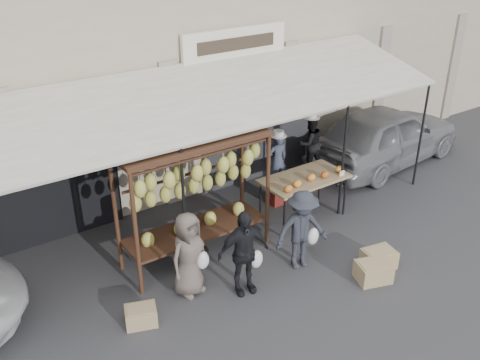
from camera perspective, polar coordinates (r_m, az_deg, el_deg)
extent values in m
plane|color=#2D2D30|center=(8.95, 3.78, -11.26)|extent=(90.00, 90.00, 0.00)
cube|color=#ABA48B|center=(12.92, -14.46, 17.11)|extent=(24.00, 6.00, 7.00)
cube|color=#232328|center=(11.92, 2.16, 5.88)|extent=(3.00, 0.10, 2.50)
cube|color=black|center=(10.09, -19.92, 0.13)|extent=(2.60, 0.10, 2.50)
cube|color=silver|center=(10.93, -0.53, 14.38)|extent=(2.40, 0.10, 0.60)
cube|color=silver|center=(9.41, -4.43, 8.74)|extent=(10.00, 2.34, 0.63)
cylinder|color=black|center=(8.64, -5.96, -3.63)|extent=(0.05, 0.05, 2.30)
cylinder|color=black|center=(10.54, 10.93, 1.88)|extent=(0.05, 0.05, 2.30)
cylinder|color=black|center=(12.17, 18.72, 4.39)|extent=(0.05, 0.05, 2.30)
cylinder|color=#371F13|center=(8.31, -11.02, -5.81)|extent=(0.07, 0.07, 2.20)
cylinder|color=#371F13|center=(9.38, 2.97, -1.24)|extent=(0.07, 0.07, 2.20)
cylinder|color=#371F13|center=(8.95, -13.14, -3.47)|extent=(0.07, 0.07, 2.20)
cylinder|color=#371F13|center=(9.96, 0.20, 0.55)|extent=(0.07, 0.07, 2.20)
cube|color=#371F13|center=(8.59, -5.17, 4.06)|extent=(2.60, 0.90, 0.07)
cylinder|color=#371F13|center=(8.36, -3.95, 2.54)|extent=(2.50, 0.05, 0.05)
cylinder|color=#371F13|center=(8.92, -6.25, 4.06)|extent=(2.50, 0.05, 0.05)
cylinder|color=#371F13|center=(8.82, -5.02, 0.76)|extent=(2.50, 0.05, 0.05)
cube|color=#371F13|center=(9.35, -4.76, -5.30)|extent=(2.50, 0.80, 0.05)
ellipsoid|color=#C1BD50|center=(8.03, -10.65, -0.93)|extent=(0.20, 0.18, 0.30)
ellipsoid|color=#C1BD50|center=(8.25, -9.54, -0.21)|extent=(0.20, 0.18, 0.30)
ellipsoid|color=#C1BD50|center=(8.21, -7.56, -0.03)|extent=(0.20, 0.18, 0.30)
ellipsoid|color=#C1BD50|center=(8.43, -6.56, 0.74)|extent=(0.20, 0.18, 0.30)
ellipsoid|color=#C1BD50|center=(8.42, -4.61, 0.74)|extent=(0.20, 0.18, 0.30)
ellipsoid|color=#C1BD50|center=(8.65, -3.70, 1.40)|extent=(0.20, 0.18, 0.30)
ellipsoid|color=#C1BD50|center=(8.64, -1.81, 1.62)|extent=(0.20, 0.18, 0.30)
ellipsoid|color=#C1BD50|center=(8.88, -1.00, 2.21)|extent=(0.20, 0.18, 0.30)
ellipsoid|color=#C1BD50|center=(8.88, 0.85, 2.41)|extent=(0.20, 0.18, 0.30)
ellipsoid|color=#C1BD50|center=(9.12, 1.57, 3.18)|extent=(0.20, 0.18, 0.30)
ellipsoid|color=#C1BD50|center=(8.54, -11.09, -2.48)|extent=(0.20, 0.18, 0.30)
ellipsoid|color=#C1BD50|center=(8.62, -9.50, -2.00)|extent=(0.20, 0.18, 0.30)
ellipsoid|color=#C1BD50|center=(8.72, -7.95, -1.53)|extent=(0.20, 0.18, 0.30)
ellipsoid|color=#C1BD50|center=(8.83, -6.44, -1.15)|extent=(0.20, 0.18, 0.30)
ellipsoid|color=#C1BD50|center=(8.92, -4.96, -0.58)|extent=(0.20, 0.18, 0.30)
ellipsoid|color=#C1BD50|center=(9.05, -3.52, -0.26)|extent=(0.20, 0.18, 0.30)
ellipsoid|color=#C1BD50|center=(9.17, -2.12, 0.15)|extent=(0.20, 0.18, 0.30)
ellipsoid|color=#C1BD50|center=(9.27, -0.75, 0.85)|extent=(0.20, 0.18, 0.30)
ellipsoid|color=#C1BD50|center=(9.43, 0.58, 1.01)|extent=(0.20, 0.18, 0.30)
cube|color=tan|center=(10.40, 6.87, 0.16)|extent=(1.70, 0.90, 0.05)
cylinder|color=black|center=(9.93, 4.73, -4.08)|extent=(0.04, 0.04, 0.85)
cylinder|color=black|center=(10.85, 11.10, -1.66)|extent=(0.04, 0.04, 0.85)
cylinder|color=black|center=(10.43, 2.19, -2.36)|extent=(0.04, 0.04, 0.85)
cylinder|color=black|center=(11.31, 8.50, -0.19)|extent=(0.04, 0.04, 0.85)
ellipsoid|color=orange|center=(9.79, 5.18, -0.92)|extent=(0.18, 0.14, 0.14)
ellipsoid|color=orange|center=(9.98, 6.12, -0.39)|extent=(0.18, 0.14, 0.14)
ellipsoid|color=orange|center=(10.25, 7.61, 0.29)|extent=(0.18, 0.14, 0.14)
ellipsoid|color=#B25919|center=(10.39, 9.05, 0.58)|extent=(0.18, 0.14, 0.14)
ellipsoid|color=orange|center=(10.65, 10.57, 1.13)|extent=(0.18, 0.14, 0.14)
imported|color=#384155|center=(10.83, 4.02, 2.16)|extent=(0.44, 0.33, 1.11)
imported|color=black|center=(11.48, 7.46, 3.91)|extent=(0.64, 0.53, 1.22)
imported|color=#5C5149|center=(8.44, -5.51, -7.90)|extent=(0.80, 0.63, 1.44)
imported|color=black|center=(8.42, 0.36, -7.75)|extent=(0.90, 0.50, 1.46)
imported|color=#292C35|center=(9.04, 6.59, -5.34)|extent=(1.03, 0.74, 1.45)
cube|color=maroon|center=(11.18, 3.89, -1.46)|extent=(0.34, 0.34, 0.44)
cube|color=maroon|center=(11.84, 7.22, 0.15)|extent=(0.35, 0.35, 0.47)
cube|color=tan|center=(9.24, 14.04, -9.47)|extent=(0.65, 0.57, 0.33)
cube|color=tan|center=(9.58, 14.58, -8.14)|extent=(0.60, 0.50, 0.32)
cube|color=tan|center=(8.30, -10.51, -14.06)|extent=(0.55, 0.48, 0.28)
imported|color=gray|center=(13.23, 15.25, 4.67)|extent=(4.40, 2.11, 1.45)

